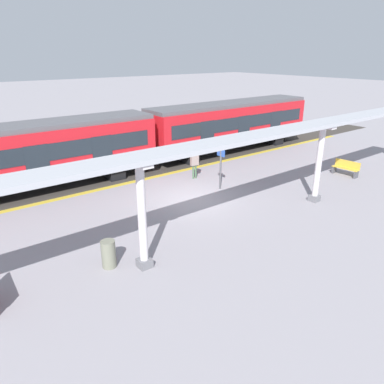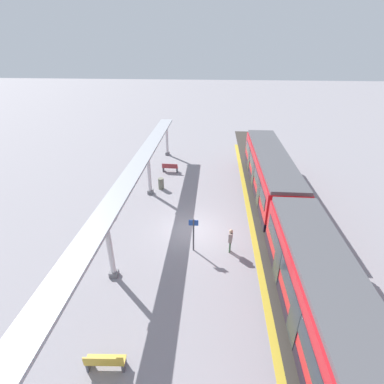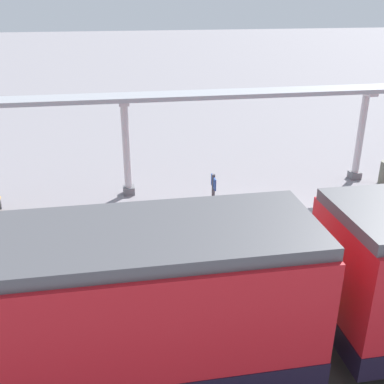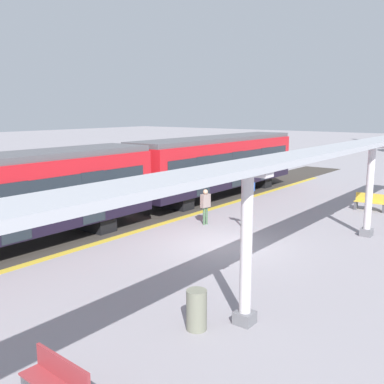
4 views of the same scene
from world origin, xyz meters
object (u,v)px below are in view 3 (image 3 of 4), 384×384
Objects in this scene: passenger_waiting_near_edge at (231,245)px; canopy_pillar_third at (126,148)px; canopy_pillar_second at (360,136)px; platform_info_sign at (213,201)px.

canopy_pillar_third is at bearing 21.73° from passenger_waiting_near_edge.
passenger_waiting_near_edge is (-6.22, 7.00, -0.88)m from canopy_pillar_second.
canopy_pillar_second is at bearing -90.00° from canopy_pillar_third.
canopy_pillar_second and canopy_pillar_third have the same top height.
canopy_pillar_third reaches higher than platform_info_sign.
platform_info_sign is at bearing 0.49° from passenger_waiting_near_edge.
canopy_pillar_second is at bearing -59.93° from platform_info_sign.
canopy_pillar_second is 1.00× the size of canopy_pillar_third.
platform_info_sign is at bearing 120.07° from canopy_pillar_second.
passenger_waiting_near_edge is (-2.16, -0.02, -0.34)m from platform_info_sign.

